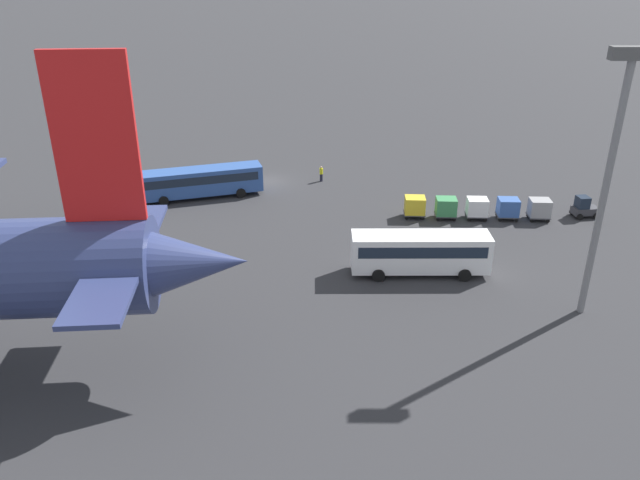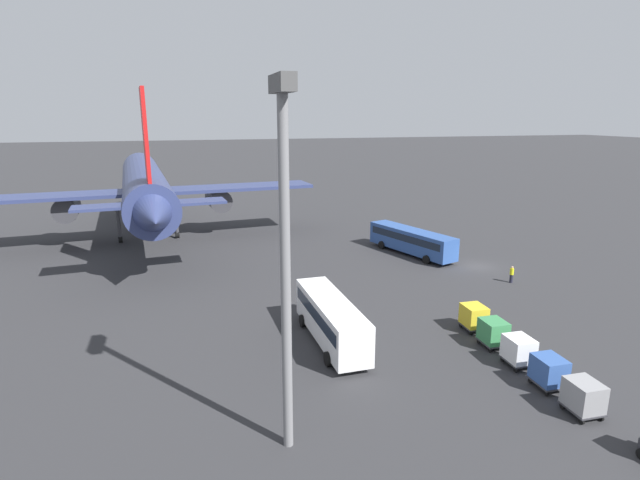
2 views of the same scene
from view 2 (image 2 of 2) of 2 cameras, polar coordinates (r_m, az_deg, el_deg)
ground_plane at (r=58.95m, az=17.49°, el=-2.87°), size 600.00×600.00×0.00m
airplane at (r=71.76m, az=-19.40°, el=5.84°), size 53.20×45.58×19.16m
shuttle_bus_near at (r=61.50m, az=10.41°, el=0.05°), size 12.86×6.20×3.08m
shuttle_bus_far at (r=37.40m, az=1.25°, el=-8.82°), size 10.86×3.01×3.36m
worker_person at (r=54.20m, az=21.05°, el=-3.69°), size 0.38×0.38×1.74m
cargo_cart_grey at (r=33.01m, az=27.90°, el=-15.47°), size 2.06×1.76×2.06m
cargo_cart_blue at (r=34.96m, az=24.69°, el=-13.40°), size 2.06×1.76×2.06m
cargo_cart_white at (r=36.98m, az=21.75°, el=-11.56°), size 2.06×1.76×2.06m
cargo_cart_green at (r=39.13m, az=19.19°, el=-9.88°), size 2.06×1.76×2.06m
cargo_cart_yellow at (r=41.49m, az=17.17°, el=-8.32°), size 2.06×1.76×2.06m
light_pole at (r=23.17m, az=-4.05°, el=0.55°), size 2.80×0.70×18.31m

